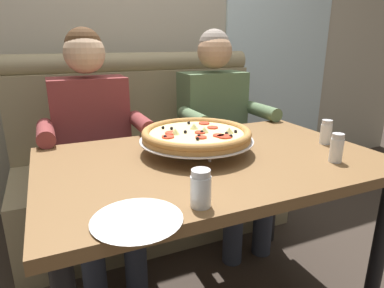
{
  "coord_description": "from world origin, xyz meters",
  "views": [
    {
      "loc": [
        -0.58,
        -1.11,
        1.21
      ],
      "look_at": [
        -0.07,
        0.04,
        0.81
      ],
      "focal_mm": 30.89,
      "sensor_mm": 36.0,
      "label": 1
    }
  ],
  "objects": [
    {
      "name": "shaker_parmesan",
      "position": [
        -0.22,
        -0.35,
        0.8
      ],
      "size": [
        0.06,
        0.06,
        0.11
      ],
      "color": "white",
      "rests_on": "dining_table"
    },
    {
      "name": "window_panel",
      "position": [
        1.39,
        1.39,
        1.4
      ],
      "size": [
        1.1,
        0.02,
        2.8
      ],
      "primitive_type": "cube",
      "color": "white",
      "rests_on": "ground_plane"
    },
    {
      "name": "shaker_pepper_flakes",
      "position": [
        0.55,
        -0.05,
        0.8
      ],
      "size": [
        0.05,
        0.05,
        0.11
      ],
      "color": "white",
      "rests_on": "dining_table"
    },
    {
      "name": "back_wall_with_window",
      "position": [
        0.0,
        1.47,
        1.4
      ],
      "size": [
        6.0,
        0.12,
        2.8
      ],
      "primitive_type": "cube",
      "color": "#BCB29E",
      "rests_on": "ground_plane"
    },
    {
      "name": "patio_chair",
      "position": [
        1.5,
        2.0,
        0.52
      ],
      "size": [
        0.43,
        0.43,
        0.86
      ],
      "color": "black",
      "rests_on": "ground_plane"
    },
    {
      "name": "plate_near_left",
      "position": [
        -0.41,
        -0.36,
        0.77
      ],
      "size": [
        0.24,
        0.24,
        0.02
      ],
      "color": "white",
      "rests_on": "dining_table"
    },
    {
      "name": "booth_bench",
      "position": [
        0.0,
        0.89,
        0.4
      ],
      "size": [
        1.68,
        0.78,
        1.13
      ],
      "color": "#998966",
      "rests_on": "ground_plane"
    },
    {
      "name": "dining_table",
      "position": [
        0.0,
        0.0,
        0.67
      ],
      "size": [
        1.34,
        0.85,
        0.76
      ],
      "color": "brown",
      "rests_on": "ground_plane"
    },
    {
      "name": "shaker_oregano",
      "position": [
        0.41,
        -0.24,
        0.81
      ],
      "size": [
        0.05,
        0.05,
        0.11
      ],
      "color": "white",
      "rests_on": "dining_table"
    },
    {
      "name": "diner_left",
      "position": [
        -0.38,
        0.63,
        0.71
      ],
      "size": [
        0.54,
        0.64,
        1.27
      ],
      "color": "#2D3342",
      "rests_on": "ground_plane"
    },
    {
      "name": "pizza",
      "position": [
        -0.03,
        0.08,
        0.83
      ],
      "size": [
        0.47,
        0.47,
        0.11
      ],
      "color": "silver",
      "rests_on": "dining_table"
    },
    {
      "name": "diner_right",
      "position": [
        0.38,
        0.63,
        0.71
      ],
      "size": [
        0.54,
        0.64,
        1.27
      ],
      "color": "#2D3342",
      "rests_on": "ground_plane"
    }
  ]
}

